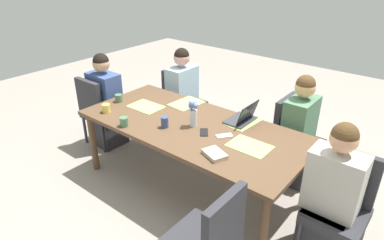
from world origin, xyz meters
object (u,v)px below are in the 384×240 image
(coffee_mug_near_right, at_px, (119,98))
(coffee_mug_centre_left, at_px, (124,122))
(dining_table, at_px, (192,131))
(flower_vase, at_px, (193,111))
(phone_black, at_px, (204,132))
(chair_far_left_mid, at_px, (293,135))
(book_red_cover, at_px, (215,154))
(phone_silver, at_px, (224,136))
(chair_head_right_left_near, at_px, (341,202))
(chair_far_left_far, at_px, (181,98))
(laptop_far_left_mid, at_px, (242,118))
(person_far_left_mid, at_px, (298,137))
(person_far_left_far, at_px, (182,98))
(coffee_mug_near_left, at_px, (106,108))
(coffee_mug_centre_right, at_px, (165,122))
(chair_head_left_right_near, at_px, (99,109))
(chair_near_right_mid, at_px, (209,237))
(person_head_right_left_near, at_px, (330,201))
(person_head_left_right_near, at_px, (106,106))

(coffee_mug_near_right, relative_size, coffee_mug_centre_left, 0.92)
(dining_table, height_order, flower_vase, flower_vase)
(phone_black, bearing_deg, chair_far_left_mid, -66.93)
(coffee_mug_near_right, height_order, book_red_cover, coffee_mug_near_right)
(phone_silver, bearing_deg, coffee_mug_near_right, 128.65)
(dining_table, xyz_separation_m, chair_head_right_left_near, (1.44, 0.06, -0.17))
(chair_head_right_left_near, xyz_separation_m, chair_far_left_far, (-2.35, 0.82, 0.00))
(chair_head_right_left_near, bearing_deg, coffee_mug_centre_left, -165.48)
(chair_head_right_left_near, xyz_separation_m, laptop_far_left_mid, (-1.10, 0.30, 0.28))
(dining_table, bearing_deg, chair_far_left_far, 135.87)
(person_far_left_mid, bearing_deg, dining_table, -133.89)
(person_far_left_far, bearing_deg, coffee_mug_near_left, -92.09)
(laptop_far_left_mid, bearing_deg, coffee_mug_near_right, -162.03)
(flower_vase, xyz_separation_m, laptop_far_left_mid, (0.32, 0.37, -0.11))
(chair_far_left_mid, bearing_deg, coffee_mug_centre_left, -132.38)
(flower_vase, height_order, coffee_mug_centre_right, flower_vase)
(dining_table, xyz_separation_m, chair_head_left_right_near, (-1.47, -0.04, -0.17))
(person_far_left_far, xyz_separation_m, coffee_mug_centre_right, (0.67, -1.03, 0.26))
(chair_near_right_mid, relative_size, laptop_far_left_mid, 2.81)
(coffee_mug_centre_left, bearing_deg, chair_near_right_mid, -18.03)
(chair_far_left_mid, bearing_deg, person_far_left_mid, -38.76)
(coffee_mug_near_left, height_order, coffee_mug_centre_left, coffee_mug_centre_left)
(person_head_right_left_near, xyz_separation_m, person_head_left_right_near, (-2.79, 0.05, 0.00))
(chair_head_right_left_near, relative_size, laptop_far_left_mid, 2.81)
(coffee_mug_near_right, bearing_deg, laptop_far_left_mid, 17.97)
(chair_head_left_right_near, relative_size, coffee_mug_centre_left, 9.80)
(laptop_far_left_mid, bearing_deg, book_red_cover, -77.14)
(person_far_left_mid, xyz_separation_m, coffee_mug_near_left, (-1.64, -1.14, 0.25))
(chair_far_left_mid, height_order, coffee_mug_centre_left, chair_far_left_mid)
(person_far_left_far, distance_m, book_red_cover, 1.78)
(coffee_mug_near_left, xyz_separation_m, phone_black, (1.07, 0.29, -0.04))
(coffee_mug_centre_right, height_order, book_red_cover, coffee_mug_centre_right)
(phone_black, bearing_deg, chair_head_left_right_near, 51.05)
(chair_far_left_far, height_order, person_far_left_far, person_far_left_far)
(chair_head_right_left_near, bearing_deg, chair_head_left_right_near, -178.03)
(person_far_left_far, relative_size, chair_head_left_right_near, 1.33)
(coffee_mug_near_right, bearing_deg, chair_near_right_mid, -23.28)
(flower_vase, bearing_deg, person_far_left_far, 135.87)
(person_head_right_left_near, distance_m, laptop_far_left_mid, 1.13)
(chair_far_left_far, bearing_deg, flower_vase, -43.73)
(coffee_mug_near_left, distance_m, book_red_cover, 1.38)
(person_far_left_far, height_order, coffee_mug_near_left, person_far_left_far)
(person_far_left_mid, xyz_separation_m, chair_head_left_right_near, (-2.24, -0.83, -0.03))
(coffee_mug_near_right, distance_m, coffee_mug_centre_left, 0.62)
(chair_far_left_far, xyz_separation_m, coffee_mug_near_left, (0.03, -1.23, 0.28))
(person_far_left_far, bearing_deg, dining_table, -44.57)
(chair_head_right_left_near, bearing_deg, phone_silver, -176.96)
(coffee_mug_centre_left, bearing_deg, laptop_far_left_mid, 43.64)
(chair_far_left_mid, xyz_separation_m, chair_near_right_mid, (0.18, -1.74, 0.00))
(coffee_mug_centre_left, distance_m, phone_silver, 0.97)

